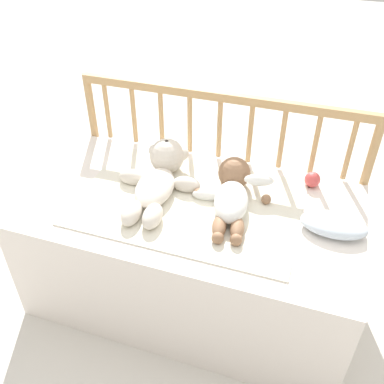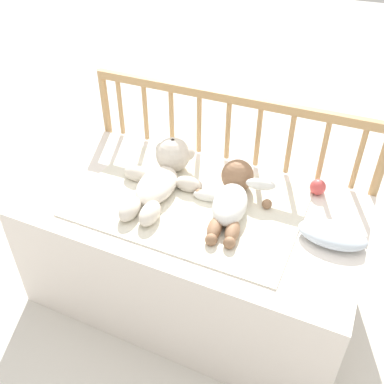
% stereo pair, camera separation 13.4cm
% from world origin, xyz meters
% --- Properties ---
extents(ground_plane, '(12.00, 12.00, 0.00)m').
position_xyz_m(ground_plane, '(0.00, 0.00, 0.00)').
color(ground_plane, silver).
extents(crib_mattress, '(1.30, 0.71, 0.51)m').
position_xyz_m(crib_mattress, '(0.00, 0.00, 0.25)').
color(crib_mattress, white).
rests_on(crib_mattress, ground_plane).
extents(crib_rail, '(1.30, 0.04, 0.82)m').
position_xyz_m(crib_rail, '(0.00, 0.38, 0.59)').
color(crib_rail, tan).
rests_on(crib_rail, ground_plane).
extents(blanket, '(0.86, 0.58, 0.01)m').
position_xyz_m(blanket, '(-0.01, 0.01, 0.51)').
color(blanket, silver).
rests_on(blanket, crib_mattress).
extents(teddy_bear, '(0.35, 0.49, 0.15)m').
position_xyz_m(teddy_bear, '(-0.16, 0.07, 0.56)').
color(teddy_bear, silver).
rests_on(teddy_bear, crib_mattress).
extents(baby, '(0.31, 0.43, 0.13)m').
position_xyz_m(baby, '(0.14, 0.06, 0.56)').
color(baby, white).
rests_on(baby, crib_mattress).
extents(small_pillow, '(0.24, 0.14, 0.06)m').
position_xyz_m(small_pillow, '(0.53, 0.02, 0.54)').
color(small_pillow, silver).
rests_on(small_pillow, crib_mattress).
extents(toy_ball, '(0.06, 0.06, 0.06)m').
position_xyz_m(toy_ball, '(0.43, 0.28, 0.54)').
color(toy_ball, '#DB4C4C').
rests_on(toy_ball, crib_mattress).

